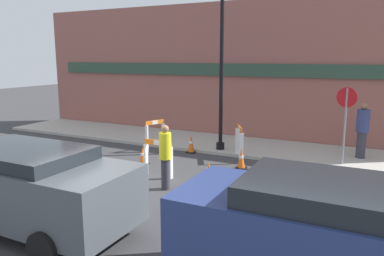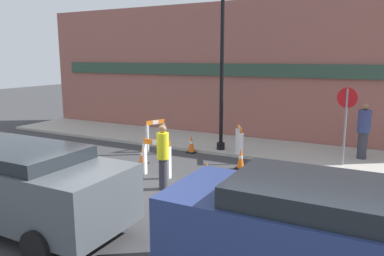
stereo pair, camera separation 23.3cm
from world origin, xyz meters
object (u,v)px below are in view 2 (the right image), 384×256
Objects in this scene: stop_sign at (346,114)px; person_worker at (163,155)px; person_pedestrian at (364,130)px; parked_car_1 at (21,182)px; parked_car_2 at (318,242)px; streetlamp_post at (222,43)px.

stop_sign is 1.40× the size of person_worker.
stop_sign reaches higher than person_worker.
stop_sign is at bearing 95.50° from person_pedestrian.
stop_sign reaches higher than parked_car_1.
person_pedestrian reaches higher than person_worker.
parked_car_1 is (-1.32, -3.08, 0.02)m from person_worker.
parked_car_2 is (5.55, 0.00, 0.08)m from parked_car_1.
stop_sign is 1.30m from person_pedestrian.
parked_car_1 is 5.55m from parked_car_2.
person_pedestrian is (4.28, 5.10, 0.15)m from person_worker.
person_pedestrian is at bearing 89.59° from parked_car_2.
parked_car_1 is at bearing 180.00° from parked_car_2.
streetlamp_post is 3.23× the size of person_pedestrian.
parked_car_1 is at bearing 139.91° from person_worker.
stop_sign is 5.63m from person_worker.
stop_sign reaches higher than parked_car_2.
streetlamp_post reaches higher than parked_car_1.
parked_car_1 is at bearing -98.89° from streetlamp_post.
person_pedestrian reaches higher than parked_car_2.
parked_car_2 is (4.22, -3.08, 0.10)m from person_worker.
person_pedestrian is at bearing 12.27° from streetlamp_post.
streetlamp_post is 3.45× the size of person_worker.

